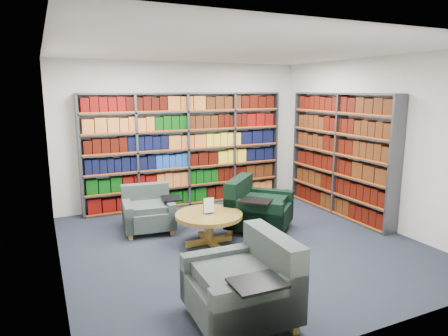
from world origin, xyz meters
name	(u,v)px	position (x,y,z in m)	size (l,w,h in m)	color
room_shell	(242,151)	(0.00, 0.00, 1.40)	(5.02, 5.02, 2.82)	black
bookshelf_back	(187,150)	(0.00, 2.34, 1.10)	(4.00, 0.28, 2.20)	#47494F
bookshelf_right	(340,155)	(2.34, 0.60, 1.10)	(0.28, 2.50, 2.20)	#47494F
chair_teal_left	(148,212)	(-1.10, 1.22, 0.29)	(0.97, 0.87, 0.72)	#051D37
chair_green_right	(254,209)	(0.48, 0.46, 0.34)	(1.32, 1.32, 0.85)	black
chair_teal_front	(249,287)	(-0.85, -1.81, 0.35)	(0.97, 1.12, 0.86)	#051D37
coffee_table	(209,220)	(-0.43, 0.20, 0.38)	(1.00, 1.00, 0.70)	olive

